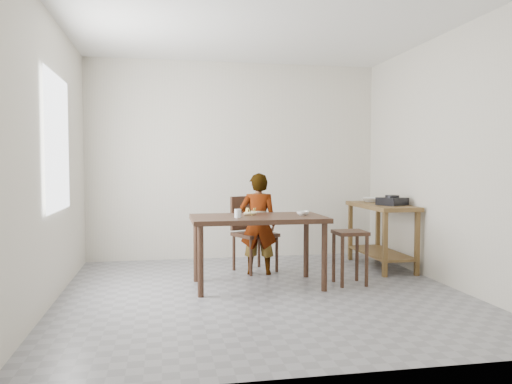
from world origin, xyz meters
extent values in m
cube|color=gray|center=(0.00, 0.00, -0.02)|extent=(4.00, 4.00, 0.04)
cube|color=white|center=(0.00, 0.00, 2.72)|extent=(4.00, 4.00, 0.04)
cube|color=beige|center=(0.00, 2.02, 1.35)|extent=(4.00, 0.04, 2.70)
cube|color=beige|center=(0.00, -2.02, 1.35)|extent=(4.00, 0.04, 2.70)
cube|color=beige|center=(-2.02, 0.00, 1.35)|extent=(0.04, 4.00, 2.70)
cube|color=beige|center=(2.02, 0.00, 1.35)|extent=(0.04, 4.00, 2.70)
cube|color=white|center=(-1.97, 0.20, 1.50)|extent=(0.02, 1.10, 1.30)
imported|color=silver|center=(0.12, 0.88, 0.60)|extent=(0.49, 0.39, 1.20)
cylinder|color=silver|center=(-0.23, 0.19, 0.79)|extent=(0.09, 0.09, 0.09)
imported|color=silver|center=(0.50, 0.31, 0.77)|extent=(0.17, 0.17, 0.04)
imported|color=silver|center=(1.72, 1.35, 0.83)|extent=(0.32, 0.32, 0.06)
cube|color=black|center=(1.77, 0.81, 0.85)|extent=(0.37, 0.37, 0.09)
camera|label=1|loc=(-0.98, -4.86, 1.29)|focal=35.00mm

